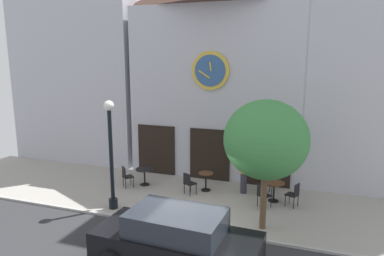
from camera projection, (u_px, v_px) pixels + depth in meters
name	position (u px, v px, depth m)	size (l,w,h in m)	color
ground_plane	(184.00, 247.00, 10.34)	(25.08, 11.67, 0.13)	#9E998E
clock_building	(218.00, 68.00, 16.16)	(7.80, 3.70, 9.54)	#B2B2BC
neighbor_building_left	(89.00, 54.00, 19.44)	(6.88, 4.46, 11.14)	#B2B2BC
street_lamp	(111.00, 155.00, 12.52)	(0.36, 0.36, 3.95)	black
street_tree	(266.00, 140.00, 10.83)	(2.62, 2.35, 4.17)	brown
cafe_table_center_right	(145.00, 173.00, 15.16)	(0.77, 0.77, 0.72)	black
cafe_table_center	(206.00, 179.00, 14.53)	(0.62, 0.62, 0.76)	black
cafe_table_leftmost	(274.00, 187.00, 13.43)	(0.78, 0.78, 0.76)	black
cafe_chair_near_tree	(263.00, 194.00, 12.86)	(0.56, 0.56, 0.90)	black
cafe_chair_facing_wall	(126.00, 175.00, 14.89)	(0.57, 0.57, 0.90)	black
cafe_chair_by_entrance	(189.00, 182.00, 14.08)	(0.54, 0.54, 0.90)	black
cafe_chair_curbside	(266.00, 180.00, 14.26)	(0.51, 0.51, 0.90)	black
cafe_chair_outer	(294.00, 193.00, 12.92)	(0.52, 0.52, 0.90)	black
pedestrian_orange	(244.00, 173.00, 14.19)	(0.38, 0.38, 1.67)	#2D2D38
parked_car_black	(177.00, 240.00, 9.15)	(4.38, 2.17, 1.55)	black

